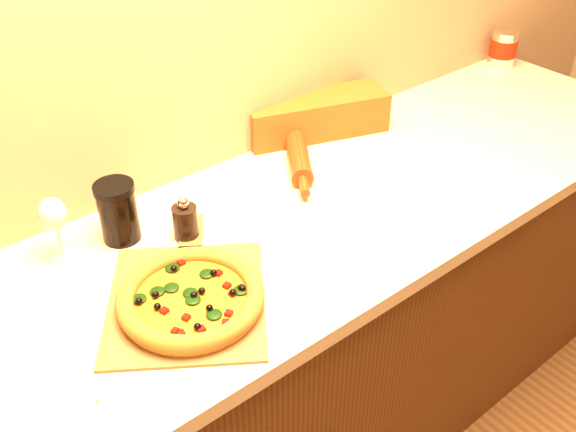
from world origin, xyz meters
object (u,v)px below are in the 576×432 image
(pizza, at_px, (191,298))
(wine_glass, at_px, (53,216))
(rolling_pin, at_px, (297,151))
(pizza_peel, at_px, (187,296))
(dark_jar, at_px, (118,212))
(coffee_canister, at_px, (503,48))
(pepper_grinder, at_px, (185,221))

(pizza, height_order, wine_glass, wine_glass)
(rolling_pin, height_order, wine_glass, wine_glass)
(rolling_pin, distance_m, wine_glass, 0.68)
(pizza_peel, xyz_separation_m, dark_jar, (-0.01, 0.27, 0.07))
(pizza, bearing_deg, rolling_pin, 30.31)
(coffee_canister, bearing_deg, wine_glass, -178.66)
(rolling_pin, distance_m, dark_jar, 0.54)
(pizza_peel, xyz_separation_m, coffee_canister, (1.51, 0.33, 0.06))
(wine_glass, relative_size, dark_jar, 1.05)
(pizza, distance_m, pepper_grinder, 0.24)
(wine_glass, height_order, dark_jar, wine_glass)
(rolling_pin, xyz_separation_m, wine_glass, (-0.67, 0.01, 0.08))
(pizza, distance_m, coffee_canister, 1.56)
(wine_glass, bearing_deg, coffee_canister, 1.34)
(pepper_grinder, height_order, wine_glass, wine_glass)
(pepper_grinder, relative_size, wine_glass, 0.72)
(coffee_canister, xyz_separation_m, dark_jar, (-1.52, -0.06, 0.01))
(rolling_pin, bearing_deg, dark_jar, -178.33)
(pizza, bearing_deg, coffee_canister, 13.38)
(pepper_grinder, bearing_deg, dark_jar, 142.37)
(pizza, height_order, dark_jar, dark_jar)
(coffee_canister, distance_m, dark_jar, 1.52)
(pizza, bearing_deg, dark_jar, 90.36)
(pizza, height_order, pepper_grinder, pepper_grinder)
(rolling_pin, relative_size, coffee_canister, 2.81)
(pizza_peel, bearing_deg, pepper_grinder, 92.75)
(rolling_pin, relative_size, dark_jar, 2.50)
(pizza, relative_size, dark_jar, 2.04)
(pizza, bearing_deg, wine_glass, 112.81)
(pizza_peel, distance_m, dark_jar, 0.28)
(pepper_grinder, bearing_deg, wine_glass, 155.41)
(pepper_grinder, height_order, dark_jar, dark_jar)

